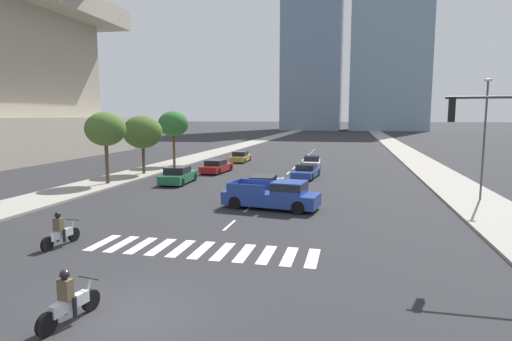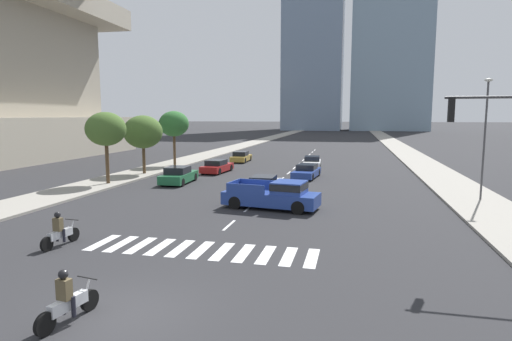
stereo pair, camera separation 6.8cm
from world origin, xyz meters
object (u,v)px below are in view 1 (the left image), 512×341
(sedan_gold_5, at_px, (241,157))
(traffic_signal_near, at_px, (511,144))
(motorcycle_lead, at_px, (69,302))
(motorcycle_trailing, at_px, (60,233))
(sedan_green_3, at_px, (178,176))
(pickup_truck, at_px, (276,195))
(street_tree_nearest, at_px, (105,129))
(sedan_blue_0, at_px, (306,172))
(street_tree_second, at_px, (143,132))
(sedan_silver_4, at_px, (264,184))
(street_lamp_east, at_px, (485,130))
(street_tree_third, at_px, (173,124))
(sedan_red_1, at_px, (217,167))
(sedan_white_2, at_px, (312,163))

(sedan_gold_5, relative_size, traffic_signal_near, 0.68)
(traffic_signal_near, bearing_deg, motorcycle_lead, 31.61)
(motorcycle_trailing, distance_m, sedan_green_3, 16.72)
(motorcycle_lead, xyz_separation_m, pickup_truck, (2.85, 14.77, 0.23))
(street_tree_nearest, bearing_deg, motorcycle_lead, -60.25)
(sedan_blue_0, relative_size, street_tree_second, 0.88)
(sedan_gold_5, bearing_deg, sedan_green_3, 176.11)
(street_tree_second, bearing_deg, street_tree_nearest, -90.00)
(sedan_silver_4, xyz_separation_m, street_tree_second, (-12.62, 6.20, 3.41))
(street_tree_second, bearing_deg, pickup_truck, -38.36)
(sedan_blue_0, xyz_separation_m, sedan_gold_5, (-9.00, 11.33, 0.02))
(street_lamp_east, height_order, street_tree_third, street_lamp_east)
(street_tree_second, bearing_deg, sedan_blue_0, 5.73)
(sedan_red_1, xyz_separation_m, sedan_green_3, (-0.99, -6.88, 0.05))
(sedan_green_3, bearing_deg, sedan_blue_0, -63.67)
(sedan_silver_4, relative_size, street_tree_nearest, 0.81)
(pickup_truck, distance_m, sedan_blue_0, 12.91)
(sedan_silver_4, bearing_deg, street_lamp_east, -91.17)
(sedan_silver_4, bearing_deg, sedan_red_1, 35.25)
(sedan_white_2, height_order, sedan_gold_5, sedan_white_2)
(sedan_blue_0, bearing_deg, sedan_red_1, -94.11)
(pickup_truck, height_order, sedan_green_3, pickup_truck)
(motorcycle_lead, distance_m, sedan_silver_4, 20.00)
(sedan_red_1, bearing_deg, traffic_signal_near, -134.91)
(sedan_blue_0, relative_size, sedan_white_2, 1.08)
(street_lamp_east, bearing_deg, sedan_silver_4, 179.02)
(sedan_gold_5, bearing_deg, sedan_white_2, -118.79)
(traffic_signal_near, distance_m, street_tree_nearest, 27.30)
(sedan_green_3, distance_m, sedan_gold_5, 16.71)
(sedan_green_3, height_order, sedan_gold_5, sedan_green_3)
(sedan_red_1, distance_m, sedan_gold_5, 9.81)
(sedan_gold_5, relative_size, street_tree_second, 0.81)
(sedan_red_1, xyz_separation_m, street_lamp_east, (20.70, -9.45, 3.95))
(sedan_green_3, bearing_deg, street_tree_second, 50.21)
(pickup_truck, bearing_deg, street_tree_second, 149.52)
(traffic_signal_near, height_order, street_lamp_east, street_lamp_east)
(street_tree_third, bearing_deg, motorcycle_lead, -70.72)
(sedan_red_1, bearing_deg, sedan_green_3, 176.31)
(sedan_red_1, bearing_deg, street_tree_second, 120.86)
(pickup_truck, height_order, sedan_blue_0, pickup_truck)
(sedan_green_3, distance_m, street_tree_nearest, 6.65)
(sedan_red_1, height_order, sedan_white_2, sedan_white_2)
(sedan_blue_0, xyz_separation_m, sedan_silver_4, (-2.23, -7.69, -0.00))
(sedan_gold_5, relative_size, street_tree_nearest, 0.78)
(sedan_white_2, bearing_deg, sedan_gold_5, -121.18)
(sedan_silver_4, distance_m, street_lamp_east, 14.70)
(sedan_white_2, xyz_separation_m, sedan_gold_5, (-8.85, 4.62, -0.01))
(sedan_green_3, bearing_deg, sedan_red_1, -10.63)
(pickup_truck, bearing_deg, sedan_white_2, 97.05)
(pickup_truck, bearing_deg, motorcycle_trailing, -121.58)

